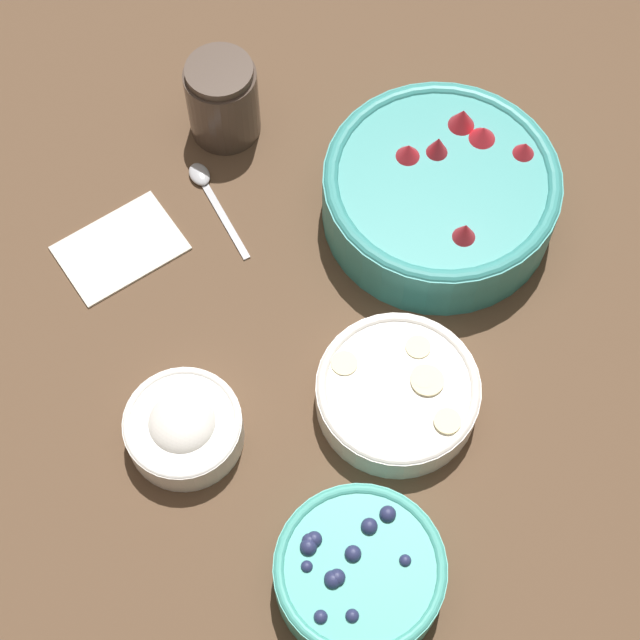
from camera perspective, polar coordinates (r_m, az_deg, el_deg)
The scene contains 8 objects.
ground_plane at distance 1.11m, azimuth -3.57°, elevation -2.50°, with size 4.00×4.00×0.00m, color brown.
bowl_strawberries at distance 1.17m, azimuth 6.45°, elevation 6.84°, with size 0.26×0.26×0.10m.
bowl_blueberries at distance 1.01m, azimuth 2.10°, elevation -13.31°, with size 0.16×0.16×0.06m.
bowl_bananas at distance 1.07m, azimuth 4.17°, elevation -3.88°, with size 0.16×0.16×0.04m.
bowl_cream at distance 1.07m, azimuth -7.29°, elevation -5.68°, with size 0.12×0.12×0.05m.
jar_chocolate at distance 1.23m, azimuth -5.20°, elevation 11.53°, with size 0.08×0.08×0.10m.
napkin at distance 1.19m, azimuth -10.61°, elevation 3.83°, with size 0.16×0.14×0.01m.
spoon at distance 1.22m, azimuth -5.93°, elevation 6.82°, with size 0.08×0.13×0.01m.
Camera 1 is at (-0.35, -0.29, 1.02)m, focal length 60.00 mm.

